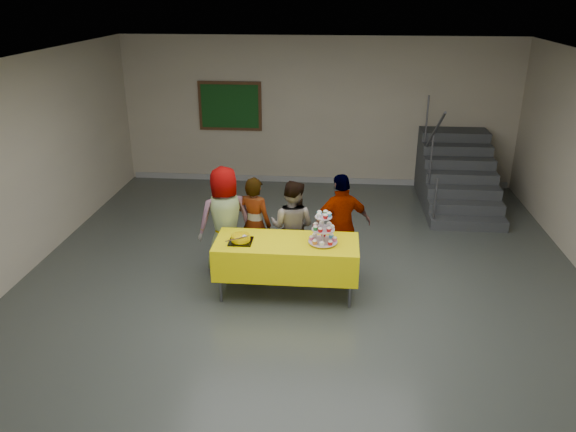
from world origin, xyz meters
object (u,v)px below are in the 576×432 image
at_px(schoolchild_c, 292,227).
at_px(schoolchild_d, 341,226).
at_px(schoolchild_b, 254,224).
at_px(bear_cake, 241,238).
at_px(noticeboard, 230,106).
at_px(cupcake_stand, 323,231).
at_px(bake_table, 287,256).
at_px(schoolchild_a, 225,220).
at_px(staircase, 455,177).

bearing_deg(schoolchild_c, schoolchild_d, -167.98).
height_order(schoolchild_b, schoolchild_c, schoolchild_b).
bearing_deg(bear_cake, noticeboard, 101.92).
bearing_deg(bear_cake, cupcake_stand, 2.55).
distance_m(bake_table, schoolchild_c, 0.68).
height_order(schoolchild_a, staircase, staircase).
relative_size(schoolchild_a, noticeboard, 1.21).
height_order(schoolchild_d, staircase, staircase).
height_order(bake_table, schoolchild_b, schoolchild_b).
xyz_separation_m(schoolchild_b, staircase, (3.43, 3.17, -0.22)).
xyz_separation_m(bear_cake, schoolchild_d, (1.31, 0.69, -0.07)).
relative_size(cupcake_stand, staircase, 0.19).
xyz_separation_m(staircase, noticeboard, (-4.50, 0.84, 1.11)).
distance_m(schoolchild_b, schoolchild_c, 0.55).
height_order(bear_cake, schoolchild_b, schoolchild_b).
bearing_deg(cupcake_stand, bake_table, 178.12).
distance_m(schoolchild_c, staircase, 4.31).
xyz_separation_m(schoolchild_c, staircase, (2.88, 3.20, -0.20)).
height_order(cupcake_stand, schoolchild_a, schoolchild_a).
distance_m(schoolchild_d, staircase, 3.92).
relative_size(schoolchild_c, noticeboard, 1.06).
height_order(bake_table, schoolchild_a, schoolchild_a).
xyz_separation_m(cupcake_stand, schoolchild_c, (-0.46, 0.68, -0.26)).
relative_size(schoolchild_a, staircase, 0.65).
relative_size(cupcake_stand, schoolchild_c, 0.32).
bearing_deg(schoolchild_a, schoolchild_d, 155.96).
relative_size(bake_table, schoolchild_d, 1.25).
bearing_deg(bake_table, schoolchild_c, 88.55).
distance_m(schoolchild_c, noticeboard, 4.44).
bearing_deg(staircase, noticeboard, 169.48).
height_order(cupcake_stand, schoolchild_d, schoolchild_d).
bearing_deg(bear_cake, schoolchild_d, 27.92).
xyz_separation_m(schoolchild_b, schoolchild_c, (0.55, -0.03, -0.01)).
xyz_separation_m(schoolchild_a, staircase, (3.83, 3.26, -0.30)).
bearing_deg(noticeboard, schoolchild_a, -80.72).
bearing_deg(bake_table, cupcake_stand, -1.88).
bearing_deg(bear_cake, schoolchild_c, 50.15).
xyz_separation_m(bear_cake, staircase, (3.49, 3.93, -0.34)).
bearing_deg(noticeboard, cupcake_stand, -66.27).
bearing_deg(schoolchild_d, cupcake_stand, 46.51).
height_order(bake_table, cupcake_stand, cupcake_stand).
bearing_deg(schoolchild_d, staircase, -147.25).
bearing_deg(bake_table, schoolchild_a, 147.06).
xyz_separation_m(bear_cake, noticeboard, (-1.01, 4.77, 0.77)).
distance_m(cupcake_stand, schoolchild_a, 1.54).
height_order(bake_table, bear_cake, bear_cake).
xyz_separation_m(cupcake_stand, schoolchild_d, (0.24, 0.64, -0.20)).
bearing_deg(schoolchild_a, cupcake_stand, 131.27).
height_order(bake_table, staircase, staircase).
bearing_deg(schoolchild_b, staircase, -120.48).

